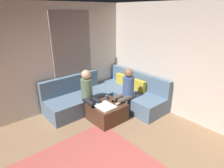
# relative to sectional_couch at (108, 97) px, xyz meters

# --- Properties ---
(wall_back) EXTENTS (6.00, 0.12, 2.70)m
(wall_back) POSITION_rel_sectional_couch_xyz_m (2.08, 1.06, 1.07)
(wall_back) COLOR beige
(wall_back) RESTS_ON ground_plane
(wall_left) EXTENTS (0.12, 6.00, 2.70)m
(wall_left) POSITION_rel_sectional_couch_xyz_m (-0.86, -1.88, 1.07)
(wall_left) COLOR beige
(wall_left) RESTS_ON ground_plane
(curtain_panel) EXTENTS (0.06, 1.10, 2.50)m
(curtain_panel) POSITION_rel_sectional_couch_xyz_m (-0.76, -0.58, 0.97)
(curtain_panel) COLOR gray
(curtain_panel) RESTS_ON ground_plane
(sectional_couch) EXTENTS (2.10, 2.55, 0.87)m
(sectional_couch) POSITION_rel_sectional_couch_xyz_m (0.00, 0.00, 0.00)
(sectional_couch) COLOR slate
(sectional_couch) RESTS_ON ground_plane
(ottoman) EXTENTS (0.76, 0.76, 0.42)m
(ottoman) POSITION_rel_sectional_couch_xyz_m (0.52, -0.48, -0.07)
(ottoman) COLOR #4C2D1E
(ottoman) RESTS_ON ground_plane
(folded_blanket) EXTENTS (0.44, 0.36, 0.04)m
(folded_blanket) POSITION_rel_sectional_couch_xyz_m (0.62, -0.60, 0.16)
(folded_blanket) COLOR white
(folded_blanket) RESTS_ON ottoman
(coffee_mug) EXTENTS (0.08, 0.08, 0.10)m
(coffee_mug) POSITION_rel_sectional_couch_xyz_m (0.30, -0.30, 0.19)
(coffee_mug) COLOR #334C72
(coffee_mug) RESTS_ON ottoman
(game_remote) EXTENTS (0.05, 0.15, 0.02)m
(game_remote) POSITION_rel_sectional_couch_xyz_m (0.70, -0.26, 0.15)
(game_remote) COLOR white
(game_remote) RESTS_ON ottoman
(person_on_couch_back) EXTENTS (0.30, 0.60, 1.20)m
(person_on_couch_back) POSITION_rel_sectional_couch_xyz_m (0.61, 0.06, 0.38)
(person_on_couch_back) COLOR brown
(person_on_couch_back) RESTS_ON ground_plane
(person_on_couch_side) EXTENTS (0.60, 0.30, 1.20)m
(person_on_couch_side) POSITION_rel_sectional_couch_xyz_m (0.15, -0.71, 0.38)
(person_on_couch_side) COLOR black
(person_on_couch_side) RESTS_ON ground_plane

